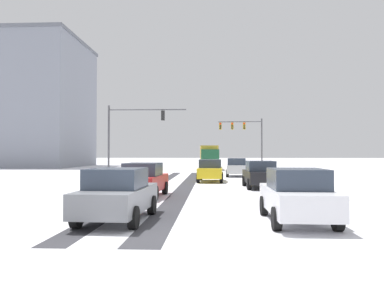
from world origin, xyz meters
TOP-DOWN VIEW (x-y plane):
  - ground_plane at (0.00, 0.00)m, footprint 300.00×300.00m
  - wheel_track_left_lane at (-0.06, 14.55)m, footprint 0.96×32.00m
  - wheel_track_right_lane at (-2.06, 14.55)m, footprint 0.79×32.00m
  - sidewalk_kerb_right at (9.37, 13.09)m, footprint 4.00×32.00m
  - traffic_signal_far_right at (5.75, 39.16)m, footprint 5.63×0.51m
  - traffic_signal_near_left at (-5.90, 25.15)m, footprint 7.28×0.46m
  - car_silver_lead at (3.78, 24.48)m, footprint 2.02×4.19m
  - car_yellow_cab_second at (1.45, 18.12)m, footprint 1.96×4.16m
  - car_black_third at (4.45, 13.33)m, footprint 1.90×4.14m
  - car_red_fourth at (-1.71, 8.31)m, footprint 2.00×4.18m
  - car_grey_fifth at (-1.37, 1.96)m, footprint 1.96×4.17m
  - car_white_sixth at (4.08, 1.96)m, footprint 1.85×4.11m
  - box_truck_delivery at (1.26, 38.47)m, footprint 2.51×7.48m
  - office_building_far_left_block at (-28.84, 47.68)m, footprint 21.02×16.38m

SIDE VIEW (x-z plane):
  - ground_plane at x=0.00m, z-range 0.00..0.00m
  - wheel_track_left_lane at x=-0.06m, z-range 0.00..0.01m
  - wheel_track_right_lane at x=-2.06m, z-range 0.00..0.01m
  - sidewalk_kerb_right at x=9.37m, z-range 0.00..0.12m
  - car_silver_lead at x=3.78m, z-range 0.01..1.63m
  - car_yellow_cab_second at x=1.45m, z-range 0.01..1.63m
  - car_black_third at x=4.45m, z-range 0.01..1.63m
  - car_red_fourth at x=-1.71m, z-range 0.01..1.63m
  - car_grey_fifth at x=-1.37m, z-range 0.01..1.63m
  - car_white_sixth at x=4.08m, z-range 0.01..1.63m
  - box_truck_delivery at x=1.26m, z-range 0.12..3.14m
  - traffic_signal_near_left at x=-5.90m, z-range 1.25..7.75m
  - traffic_signal_far_right at x=5.75m, z-range 1.53..8.03m
  - office_building_far_left_block at x=-28.84m, z-range 0.01..19.50m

